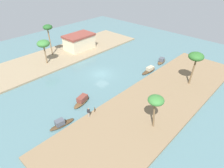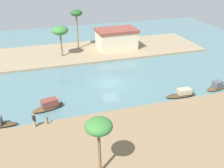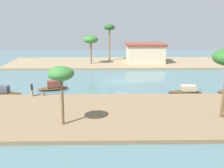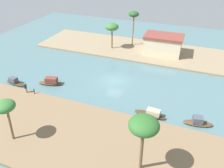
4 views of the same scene
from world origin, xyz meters
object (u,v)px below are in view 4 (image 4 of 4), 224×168
object	(u,v)px
mooring_post	(34,91)
palm_tree_left_far	(144,126)
sampan_midstream	(198,122)
person_on_near_bank	(26,88)
sampan_downstream_large	(15,82)
riverside_building	(163,44)
palm_tree_right_short	(112,27)
sampan_foreground	(51,82)
palm_tree_right_tall	(134,16)
sampan_upstream_small	(151,114)
palm_tree_left_near	(5,107)

from	to	relation	value
mooring_post	palm_tree_left_far	xyz separation A→B (m)	(18.69, -7.38, 5.25)
sampan_midstream	person_on_near_bank	distance (m)	25.35
sampan_downstream_large	riverside_building	size ratio (longest dim) A/B	0.52
palm_tree_right_short	sampan_foreground	bearing A→B (deg)	-102.93
palm_tree_right_tall	sampan_upstream_small	bearing A→B (deg)	-67.50
palm_tree_left_far	palm_tree_right_tall	size ratio (longest dim) A/B	0.87
sampan_foreground	palm_tree_right_short	distance (m)	18.74
sampan_midstream	sampan_downstream_large	size ratio (longest dim) A/B	0.94
sampan_foreground	person_on_near_bank	distance (m)	4.31
sampan_midstream	palm_tree_left_near	size ratio (longest dim) A/B	0.74
mooring_post	sampan_midstream	bearing A→B (deg)	5.13
palm_tree_left_near	palm_tree_right_tall	distance (m)	33.91
sampan_upstream_small	palm_tree_left_near	distance (m)	18.02
sampan_downstream_large	person_on_near_bank	distance (m)	4.38
sampan_midstream	palm_tree_left_near	bearing A→B (deg)	-162.52
sampan_upstream_small	palm_tree_right_short	bearing A→B (deg)	127.47
palm_tree_right_tall	sampan_downstream_large	bearing A→B (deg)	-120.05
palm_tree_left_far	palm_tree_right_short	world-z (taller)	palm_tree_left_far
mooring_post	riverside_building	bearing A→B (deg)	55.69
sampan_downstream_large	person_on_near_bank	bearing A→B (deg)	-17.47
mooring_post	palm_tree_left_near	world-z (taller)	palm_tree_left_near
sampan_midstream	sampan_foreground	bearing A→B (deg)	165.71
mooring_post	palm_tree_left_far	size ratio (longest dim) A/B	0.13
sampan_upstream_small	palm_tree_right_tall	bearing A→B (deg)	115.92
mooring_post	palm_tree_left_near	size ratio (longest dim) A/B	0.17
sampan_foreground	palm_tree_right_short	xyz separation A→B (m)	(4.07, 17.72, 4.54)
sampan_upstream_small	sampan_downstream_large	size ratio (longest dim) A/B	1.07
sampan_upstream_small	riverside_building	xyz separation A→B (m)	(-2.37, 21.10, 1.92)
sampan_upstream_small	palm_tree_right_tall	distance (m)	26.14
palm_tree_left_far	riverside_building	size ratio (longest dim) A/B	0.83
sampan_midstream	sampan_foreground	distance (m)	23.47
palm_tree_right_tall	sampan_foreground	bearing A→B (deg)	-110.05
sampan_foreground	mooring_post	distance (m)	3.74
mooring_post	palm_tree_right_tall	xyz separation A→B (m)	(8.20, 24.99, 6.22)
sampan_foreground	palm_tree_left_far	size ratio (longest dim) A/B	0.64
sampan_downstream_large	riverside_building	bearing A→B (deg)	52.09
sampan_downstream_large	palm_tree_left_far	xyz separation A→B (m)	(24.01, -9.00, 5.63)
sampan_upstream_small	sampan_foreground	world-z (taller)	sampan_foreground
palm_tree_left_far	palm_tree_left_near	bearing A→B (deg)	-175.54
person_on_near_bank	palm_tree_right_short	size ratio (longest dim) A/B	0.30
palm_tree_left_near	palm_tree_left_far	world-z (taller)	palm_tree_left_far
sampan_upstream_small	sampan_foreground	bearing A→B (deg)	176.64
person_on_near_bank	palm_tree_left_far	world-z (taller)	palm_tree_left_far
sampan_foreground	mooring_post	xyz separation A→B (m)	(-0.43, -3.71, 0.29)
palm_tree_left_near	palm_tree_left_far	xyz separation A→B (m)	(14.99, 1.17, 1.15)
palm_tree_left_near	palm_tree_right_short	bearing A→B (deg)	88.47
sampan_midstream	palm_tree_right_tall	xyz separation A→B (m)	(-15.65, 22.85, 6.61)
sampan_downstream_large	palm_tree_left_far	world-z (taller)	palm_tree_left_far
sampan_foreground	palm_tree_right_short	world-z (taller)	palm_tree_right_short
sampan_upstream_small	sampan_downstream_large	distance (m)	23.20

